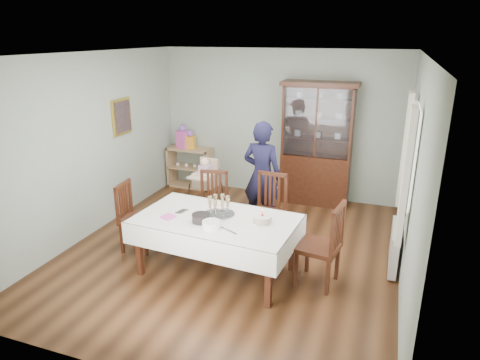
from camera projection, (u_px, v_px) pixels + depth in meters
The scene contains 25 objects.
floor at pixel (232, 251), 6.10m from camera, with size 5.00×5.00×0.00m, color #593319.
room_shell at pixel (244, 126), 6.02m from camera, with size 5.00×5.00×5.00m.
dining_table at pixel (216, 245), 5.44m from camera, with size 2.08×1.29×0.76m.
china_cabinet at pixel (317, 143), 7.51m from camera, with size 1.30×0.48×2.18m.
sideboard at pixel (190, 167), 8.56m from camera, with size 0.90×0.38×0.80m.
picture_frame at pixel (122, 117), 6.99m from camera, with size 0.04×0.48×0.58m, color gold.
window at pixel (412, 155), 5.16m from camera, with size 0.04×1.02×1.22m, color white.
curtain_left at pixel (406, 177), 4.66m from camera, with size 0.07×0.30×1.55m, color silver.
curtain_right at pixel (405, 150), 5.76m from camera, with size 0.07×0.30×1.55m, color silver.
radiator at pixel (394, 247), 5.58m from camera, with size 0.10×0.80×0.55m, color white.
chair_far_left at pixel (212, 218), 6.48m from camera, with size 0.52×0.52×0.99m.
chair_far_right at pixel (267, 224), 6.21m from camera, with size 0.50×0.50×1.04m.
chair_end_left at pixel (138, 230), 6.08m from camera, with size 0.48×0.48×0.98m.
chair_end_right at pixel (319, 260), 5.21m from camera, with size 0.55×0.55×1.07m.
woman at pixel (262, 176), 6.57m from camera, with size 0.63×0.41×1.72m, color black.
high_chair at pixel (206, 194), 7.12m from camera, with size 0.53×0.53×1.03m.
champagne_tray at pixel (219, 210), 5.38m from camera, with size 0.40×0.40×0.24m.
birthday_cake at pixel (262, 220), 5.16m from camera, with size 0.26×0.26×0.18m.
plate_stack_dark at pixel (201, 218), 5.20m from camera, with size 0.22×0.22×0.10m, color black.
plate_stack_white at pixel (211, 225), 5.02m from camera, with size 0.22×0.22×0.09m, color white.
napkin_stack at pixel (168, 217), 5.33m from camera, with size 0.15×0.15×0.02m, color #DD51A8.
cutlery at pixel (179, 211), 5.52m from camera, with size 0.11×0.17×0.01m, color silver, non-canonical shape.
cake_knife at pixel (228, 230), 4.98m from camera, with size 0.30×0.03×0.01m, color silver.
gift_bag_pink at pixel (183, 138), 8.39m from camera, with size 0.28×0.22×0.46m.
gift_bag_orange at pixel (190, 141), 8.35m from camera, with size 0.20×0.14×0.35m.
Camera 1 is at (1.94, -5.09, 2.93)m, focal length 32.00 mm.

